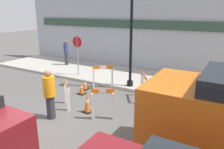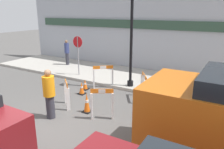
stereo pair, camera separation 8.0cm
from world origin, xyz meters
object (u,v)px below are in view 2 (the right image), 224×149
(streetlamp_post, at_px, (132,11))
(person_pedestrian, at_px, (67,52))
(stop_sign, at_px, (78,49))
(person_worker, at_px, (49,93))

(streetlamp_post, distance_m, person_pedestrian, 6.24)
(stop_sign, xyz_separation_m, person_pedestrian, (-2.13, 1.45, -0.55))
(streetlamp_post, xyz_separation_m, person_worker, (-1.05, -4.06, -2.64))
(stop_sign, bearing_deg, person_worker, 116.36)
(person_worker, xyz_separation_m, person_pedestrian, (-4.38, 5.77, 0.10))
(streetlamp_post, relative_size, person_worker, 3.08)
(stop_sign, distance_m, person_worker, 4.92)
(stop_sign, relative_size, person_pedestrian, 1.31)
(person_worker, bearing_deg, streetlamp_post, 6.10)
(person_worker, relative_size, person_pedestrian, 1.07)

